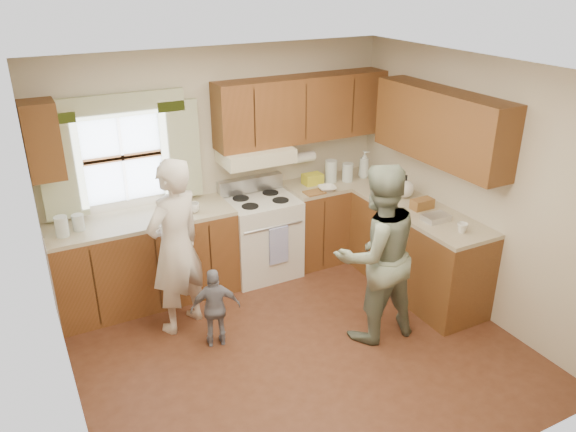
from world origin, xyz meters
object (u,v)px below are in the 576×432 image
stove (261,235)px  woman_right (376,254)px  woman_left (176,247)px  child (215,308)px

stove → woman_right: 1.65m
stove → woman_left: size_ratio=0.63×
woman_right → child: woman_right is taller
stove → woman_left: 1.33m
woman_right → child: size_ratio=2.19×
stove → child: size_ratio=1.38×
woman_right → child: bearing=-18.3°
woman_left → woman_right: woman_left is taller
woman_left → child: (0.20, -0.44, -0.46)m
child → stove: bearing=-117.6°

